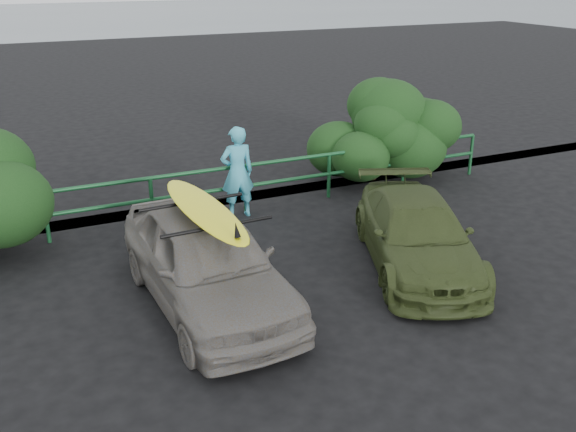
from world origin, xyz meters
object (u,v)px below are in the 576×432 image
(sedan, at_px, (207,261))
(man, at_px, (237,172))
(surfboard, at_px, (204,209))
(olive_vehicle, at_px, (417,234))
(guardrail, at_px, (200,194))

(sedan, height_order, man, man)
(sedan, bearing_deg, surfboard, 0.00)
(olive_vehicle, bearing_deg, guardrail, 147.36)
(surfboard, bearing_deg, olive_vehicle, -4.99)
(olive_vehicle, bearing_deg, man, 140.73)
(man, relative_size, surfboard, 0.64)
(olive_vehicle, height_order, surfboard, surfboard)
(guardrail, distance_m, man, 0.89)
(sedan, bearing_deg, guardrail, 72.06)
(man, xyz_separation_m, surfboard, (-1.75, -3.32, 0.63))
(man, bearing_deg, guardrail, -15.40)
(guardrail, xyz_separation_m, surfboard, (-1.01, -3.55, 1.07))
(olive_vehicle, xyz_separation_m, surfboard, (-3.71, 0.19, 0.99))
(guardrail, height_order, sedan, sedan)
(man, distance_m, surfboard, 3.80)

